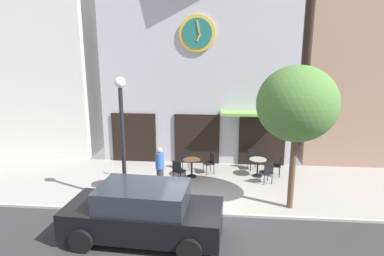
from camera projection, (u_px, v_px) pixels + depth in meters
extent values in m
cube|color=gray|center=(206.00, 185.00, 12.92)|extent=(25.94, 5.05, 0.05)
cube|color=#A8A5A0|center=(202.00, 214.00, 10.48)|extent=(25.94, 0.12, 0.08)
cube|color=#B2B2BC|center=(199.00, 69.00, 15.39)|extent=(8.88, 2.00, 8.53)
cylinder|color=gold|center=(197.00, 33.00, 14.00)|extent=(1.56, 0.10, 1.56)
cylinder|color=#1E6660|center=(197.00, 33.00, 13.94)|extent=(1.28, 0.04, 1.28)
cube|color=gold|center=(199.00, 37.00, 13.93)|extent=(0.21, 0.03, 0.34)
cube|color=gold|center=(198.00, 27.00, 13.84)|extent=(0.16, 0.03, 0.55)
cube|color=black|center=(134.00, 137.00, 15.36)|extent=(2.07, 0.10, 2.30)
cube|color=black|center=(197.00, 139.00, 15.10)|extent=(2.07, 0.10, 2.30)
cube|color=black|center=(262.00, 141.00, 14.84)|extent=(2.07, 0.10, 2.30)
cube|color=#72A84C|center=(253.00, 113.00, 14.28)|extent=(2.84, 0.90, 0.12)
cube|color=silver|center=(46.00, 30.00, 16.59)|extent=(5.21, 3.95, 12.28)
cube|color=#9E7A66|center=(369.00, 2.00, 14.86)|extent=(5.65, 3.73, 14.57)
cylinder|color=black|center=(126.00, 196.00, 11.42)|extent=(0.32, 0.32, 0.36)
cylinder|color=black|center=(123.00, 147.00, 11.01)|extent=(0.14, 0.14, 3.95)
sphere|color=white|center=(120.00, 83.00, 10.51)|extent=(0.36, 0.36, 0.36)
cylinder|color=brown|center=(292.00, 170.00, 10.70)|extent=(0.20, 0.20, 2.62)
ellipsoid|color=#4C7A38|center=(297.00, 104.00, 10.19)|extent=(2.53, 2.28, 2.41)
cylinder|color=black|center=(114.00, 179.00, 12.53)|extent=(0.07, 0.07, 0.70)
cylinder|color=black|center=(114.00, 187.00, 12.61)|extent=(0.40, 0.40, 0.03)
cylinder|color=gray|center=(113.00, 170.00, 12.45)|extent=(0.76, 0.76, 0.03)
cylinder|color=black|center=(192.00, 168.00, 13.59)|extent=(0.07, 0.07, 0.74)
cylinder|color=black|center=(192.00, 176.00, 13.67)|extent=(0.40, 0.40, 0.03)
cylinder|color=brown|center=(192.00, 160.00, 13.51)|extent=(0.71, 0.71, 0.03)
cylinder|color=black|center=(258.00, 168.00, 13.64)|extent=(0.07, 0.07, 0.74)
cylinder|color=black|center=(257.00, 176.00, 13.72)|extent=(0.40, 0.40, 0.03)
cylinder|color=gray|center=(258.00, 159.00, 13.55)|extent=(0.70, 0.70, 0.03)
cube|color=black|center=(179.00, 171.00, 13.05)|extent=(0.54, 0.54, 0.04)
cube|color=black|center=(177.00, 167.00, 12.85)|extent=(0.36, 0.21, 0.45)
cylinder|color=black|center=(185.00, 176.00, 13.16)|extent=(0.03, 0.03, 0.45)
cylinder|color=black|center=(178.00, 174.00, 13.33)|extent=(0.03, 0.03, 0.45)
cylinder|color=black|center=(180.00, 178.00, 12.88)|extent=(0.03, 0.03, 0.45)
cylinder|color=black|center=(173.00, 177.00, 13.06)|extent=(0.03, 0.03, 0.45)
cube|color=black|center=(266.00, 172.00, 12.93)|extent=(0.51, 0.51, 0.04)
cube|color=black|center=(269.00, 168.00, 12.71)|extent=(0.37, 0.17, 0.45)
cylinder|color=black|center=(268.00, 175.00, 13.19)|extent=(0.03, 0.03, 0.45)
cylinder|color=black|center=(260.00, 176.00, 13.10)|extent=(0.03, 0.03, 0.45)
cylinder|color=black|center=(272.00, 179.00, 12.87)|extent=(0.03, 0.03, 0.45)
cylinder|color=black|center=(264.00, 179.00, 12.78)|extent=(0.03, 0.03, 0.45)
cube|color=black|center=(253.00, 160.00, 14.34)|extent=(0.49, 0.49, 0.04)
cube|color=black|center=(252.00, 154.00, 14.46)|extent=(0.38, 0.13, 0.45)
cylinder|color=black|center=(251.00, 166.00, 14.20)|extent=(0.03, 0.03, 0.45)
cylinder|color=black|center=(258.00, 166.00, 14.26)|extent=(0.03, 0.03, 0.45)
cylinder|color=black|center=(248.00, 164.00, 14.53)|extent=(0.03, 0.03, 0.45)
cylinder|color=black|center=(255.00, 163.00, 14.58)|extent=(0.03, 0.03, 0.45)
cube|color=black|center=(276.00, 166.00, 13.66)|extent=(0.46, 0.46, 0.04)
cube|color=black|center=(280.00, 161.00, 13.56)|extent=(0.10, 0.38, 0.45)
cylinder|color=black|center=(271.00, 169.00, 13.91)|extent=(0.03, 0.03, 0.45)
cylinder|color=black|center=(271.00, 172.00, 13.59)|extent=(0.03, 0.03, 0.45)
cylinder|color=black|center=(279.00, 170.00, 13.83)|extent=(0.03, 0.03, 0.45)
cylinder|color=black|center=(279.00, 172.00, 13.51)|extent=(0.03, 0.03, 0.45)
cube|color=black|center=(209.00, 163.00, 13.92)|extent=(0.54, 0.54, 0.04)
cube|color=black|center=(212.00, 158.00, 13.93)|extent=(0.22, 0.35, 0.45)
cylinder|color=black|center=(203.00, 168.00, 14.05)|extent=(0.03, 0.03, 0.45)
cylinder|color=black|center=(207.00, 170.00, 13.75)|extent=(0.03, 0.03, 0.45)
cylinder|color=black|center=(210.00, 167.00, 14.18)|extent=(0.03, 0.03, 0.45)
cylinder|color=black|center=(214.00, 169.00, 13.88)|extent=(0.03, 0.03, 0.45)
cube|color=black|center=(185.00, 160.00, 14.29)|extent=(0.51, 0.51, 0.04)
cube|color=black|center=(184.00, 154.00, 14.41)|extent=(0.37, 0.17, 0.45)
cylinder|color=black|center=(182.00, 167.00, 14.14)|extent=(0.03, 0.03, 0.45)
cylinder|color=black|center=(190.00, 166.00, 14.23)|extent=(0.03, 0.03, 0.45)
cylinder|color=black|center=(181.00, 164.00, 14.46)|extent=(0.03, 0.03, 0.45)
cylinder|color=black|center=(188.00, 164.00, 14.55)|extent=(0.03, 0.03, 0.45)
cylinder|color=#2D2D38|center=(160.00, 179.00, 12.30)|extent=(0.34, 0.34, 0.85)
cylinder|color=#3359B2|center=(160.00, 161.00, 12.13)|extent=(0.42, 0.42, 0.60)
sphere|color=tan|center=(159.00, 150.00, 12.04)|extent=(0.22, 0.22, 0.22)
cube|color=black|center=(144.00, 218.00, 9.10)|extent=(4.39, 2.04, 0.75)
cube|color=#262B33|center=(143.00, 196.00, 8.95)|extent=(2.49, 1.72, 0.60)
cylinder|color=black|center=(189.00, 250.00, 8.10)|extent=(0.65, 0.26, 0.64)
cylinder|color=black|center=(199.00, 215.00, 9.83)|extent=(0.65, 0.26, 0.64)
cylinder|color=black|center=(82.00, 241.00, 8.50)|extent=(0.65, 0.26, 0.64)
cylinder|color=black|center=(109.00, 208.00, 10.23)|extent=(0.65, 0.26, 0.64)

